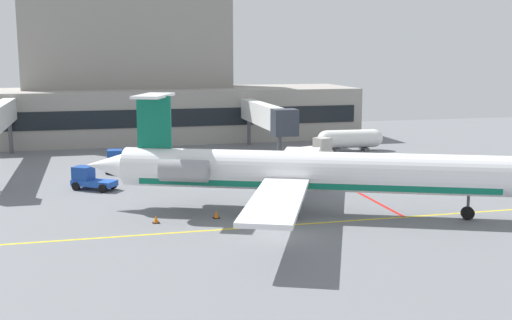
{
  "coord_description": "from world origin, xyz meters",
  "views": [
    {
      "loc": [
        -10.89,
        -37.24,
        11.37
      ],
      "look_at": [
        1.17,
        10.42,
        3.0
      ],
      "focal_mm": 44.83,
      "sensor_mm": 36.0,
      "label": 1
    }
  ],
  "objects_px": {
    "fuel_tank": "(350,139)",
    "baggage_tug": "(318,149)",
    "pushback_tractor": "(90,179)",
    "belt_loader": "(116,162)",
    "regional_jet": "(307,172)"
  },
  "relations": [
    {
      "from": "fuel_tank",
      "to": "baggage_tug",
      "type": "bearing_deg",
      "value": -141.33
    },
    {
      "from": "belt_loader",
      "to": "fuel_tank",
      "type": "distance_m",
      "value": 27.79
    },
    {
      "from": "baggage_tug",
      "to": "fuel_tank",
      "type": "relative_size",
      "value": 0.52
    },
    {
      "from": "baggage_tug",
      "to": "fuel_tank",
      "type": "xyz_separation_m",
      "value": [
        5.46,
        4.37,
        0.33
      ]
    },
    {
      "from": "regional_jet",
      "to": "pushback_tractor",
      "type": "relative_size",
      "value": 8.1
    },
    {
      "from": "pushback_tractor",
      "to": "fuel_tank",
      "type": "bearing_deg",
      "value": 26.23
    },
    {
      "from": "belt_loader",
      "to": "fuel_tank",
      "type": "bearing_deg",
      "value": 14.85
    },
    {
      "from": "baggage_tug",
      "to": "pushback_tractor",
      "type": "distance_m",
      "value": 25.79
    },
    {
      "from": "pushback_tractor",
      "to": "belt_loader",
      "type": "xyz_separation_m",
      "value": [
        2.35,
        7.27,
        0.14
      ]
    },
    {
      "from": "regional_jet",
      "to": "belt_loader",
      "type": "relative_size",
      "value": 8.31
    },
    {
      "from": "regional_jet",
      "to": "fuel_tank",
      "type": "relative_size",
      "value": 4.02
    },
    {
      "from": "belt_loader",
      "to": "regional_jet",
      "type": "bearing_deg",
      "value": -57.05
    },
    {
      "from": "baggage_tug",
      "to": "belt_loader",
      "type": "distance_m",
      "value": 21.58
    },
    {
      "from": "regional_jet",
      "to": "fuel_tank",
      "type": "bearing_deg",
      "value": 61.64
    },
    {
      "from": "pushback_tractor",
      "to": "fuel_tank",
      "type": "distance_m",
      "value": 32.58
    }
  ]
}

